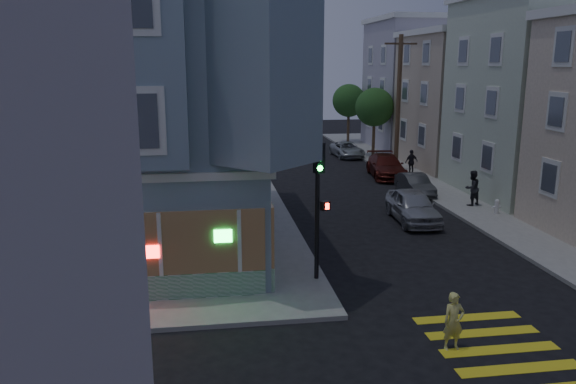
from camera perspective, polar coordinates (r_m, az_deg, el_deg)
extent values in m
plane|color=black|center=(14.64, -3.81, -17.01)|extent=(120.00, 120.00, 0.00)
cube|color=gray|center=(43.54, 25.11, 2.18)|extent=(24.00, 42.00, 0.15)
cube|color=slate|center=(24.24, -20.68, 8.23)|extent=(14.00, 14.00, 11.00)
cube|color=silver|center=(24.41, -20.37, 4.38)|extent=(14.30, 14.30, 0.25)
cube|color=#196B33|center=(18.62, -23.90, -9.47)|extent=(13.60, 0.12, 0.80)
cube|color=#382B1E|center=(18.16, -24.30, -5.37)|extent=(13.60, 0.10, 2.00)
cylinder|color=white|center=(17.33, -19.73, -0.84)|extent=(1.00, 0.12, 1.00)
cube|color=#B8A58E|center=(42.91, 20.29, 8.63)|extent=(12.00, 8.60, 9.00)
cube|color=#9B95A4|center=(50.96, 15.50, 10.37)|extent=(12.00, 8.60, 10.50)
cylinder|color=#4C3826|center=(38.95, 11.14, 8.82)|extent=(0.30, 0.30, 9.00)
cube|color=#4C3826|center=(38.88, 11.40, 14.56)|extent=(2.20, 0.12, 0.12)
cylinder|color=#4C3826|center=(44.97, 8.69, 5.73)|extent=(0.24, 0.24, 3.20)
sphere|color=#1B4E1D|center=(44.75, 8.79, 8.52)|extent=(3.00, 3.00, 3.00)
cylinder|color=#4C3826|center=(52.62, 6.14, 6.84)|extent=(0.24, 0.24, 3.20)
sphere|color=#1B4E1D|center=(52.43, 6.20, 9.23)|extent=(3.00, 3.00, 3.00)
imported|color=#D3CF6C|center=(15.50, 16.47, -12.50)|extent=(0.59, 0.40, 1.56)
imported|color=black|center=(30.24, 18.19, 0.39)|extent=(1.07, 0.95, 1.81)
imported|color=black|center=(37.87, 12.42, 3.01)|extent=(1.01, 0.61, 1.60)
imported|color=#A3A6AA|center=(26.98, 12.56, -1.40)|extent=(2.02, 4.52, 1.51)
imported|color=#343739|center=(32.48, 12.78, 0.73)|extent=(1.32, 3.66, 1.20)
imported|color=#521812|center=(37.26, 9.94, 2.60)|extent=(2.61, 5.21, 1.45)
imported|color=#AAB1B5|center=(44.96, 6.00, 4.31)|extent=(2.16, 4.35, 1.18)
cylinder|color=black|center=(18.64, 2.98, -1.98)|extent=(0.15, 0.15, 4.71)
cube|color=black|center=(18.05, 3.18, 3.49)|extent=(0.38, 0.37, 0.99)
sphere|color=black|center=(17.86, 3.29, 4.39)|extent=(0.19, 0.19, 0.19)
sphere|color=black|center=(17.91, 3.28, 3.41)|extent=(0.19, 0.19, 0.19)
sphere|color=#19F23F|center=(17.96, 3.26, 2.43)|extent=(0.19, 0.19, 0.19)
cube|color=black|center=(18.46, 3.81, -1.38)|extent=(0.35, 0.30, 0.30)
cube|color=#FF2614|center=(18.37, 3.88, -1.46)|extent=(0.21, 0.02, 0.21)
cylinder|color=silver|center=(29.15, 20.43, -1.52)|extent=(0.22, 0.22, 0.54)
sphere|color=silver|center=(29.08, 20.48, -0.92)|extent=(0.24, 0.24, 0.24)
cylinder|color=silver|center=(29.14, 20.44, -1.44)|extent=(0.41, 0.11, 0.11)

